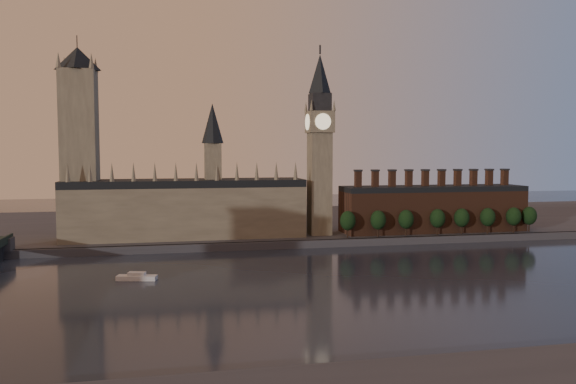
% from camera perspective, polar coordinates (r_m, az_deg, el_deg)
% --- Properties ---
extents(ground, '(900.00, 900.00, 0.00)m').
position_cam_1_polar(ground, '(217.64, 8.13, -9.58)').
color(ground, black).
rests_on(ground, ground).
extents(north_bank, '(900.00, 182.00, 4.00)m').
position_cam_1_polar(north_bank, '(386.89, -0.82, -3.20)').
color(north_bank, '#414145').
rests_on(north_bank, ground).
extents(palace_of_westminster, '(130.00, 30.30, 74.00)m').
position_cam_1_polar(palace_of_westminster, '(315.30, -10.22, -1.36)').
color(palace_of_westminster, gray).
rests_on(palace_of_westminster, north_bank).
extents(victoria_tower, '(24.00, 24.00, 108.00)m').
position_cam_1_polar(victoria_tower, '(317.64, -20.42, 5.26)').
color(victoria_tower, gray).
rests_on(victoria_tower, north_bank).
extents(big_ben, '(15.00, 15.00, 107.00)m').
position_cam_1_polar(big_ben, '(319.59, 3.24, 5.10)').
color(big_ben, gray).
rests_on(big_ben, north_bank).
extents(chimney_block, '(110.00, 25.00, 37.00)m').
position_cam_1_polar(chimney_block, '(345.84, 14.50, -1.57)').
color(chimney_block, '#532F1F').
rests_on(chimney_block, north_bank).
extents(embankment_tree_0, '(8.60, 8.60, 14.88)m').
position_cam_1_polar(embankment_tree_0, '(310.37, 6.09, -2.91)').
color(embankment_tree_0, black).
rests_on(embankment_tree_0, north_bank).
extents(embankment_tree_1, '(8.60, 8.60, 14.88)m').
position_cam_1_polar(embankment_tree_1, '(315.37, 9.15, -2.83)').
color(embankment_tree_1, black).
rests_on(embankment_tree_1, north_bank).
extents(embankment_tree_2, '(8.60, 8.60, 14.88)m').
position_cam_1_polar(embankment_tree_2, '(321.63, 11.91, -2.73)').
color(embankment_tree_2, black).
rests_on(embankment_tree_2, north_bank).
extents(embankment_tree_3, '(8.60, 8.60, 14.88)m').
position_cam_1_polar(embankment_tree_3, '(330.48, 14.95, -2.60)').
color(embankment_tree_3, black).
rests_on(embankment_tree_3, north_bank).
extents(embankment_tree_4, '(8.60, 8.60, 14.88)m').
position_cam_1_polar(embankment_tree_4, '(337.27, 17.23, -2.51)').
color(embankment_tree_4, black).
rests_on(embankment_tree_4, north_bank).
extents(embankment_tree_5, '(8.60, 8.60, 14.88)m').
position_cam_1_polar(embankment_tree_5, '(345.09, 19.63, -2.42)').
color(embankment_tree_5, black).
rests_on(embankment_tree_5, north_bank).
extents(embankment_tree_6, '(8.60, 8.60, 14.88)m').
position_cam_1_polar(embankment_tree_6, '(354.05, 21.94, -2.32)').
color(embankment_tree_6, black).
rests_on(embankment_tree_6, north_bank).
extents(embankment_tree_7, '(8.60, 8.60, 14.88)m').
position_cam_1_polar(embankment_tree_7, '(361.47, 23.31, -2.23)').
color(embankment_tree_7, black).
rests_on(embankment_tree_7, north_bank).
extents(river_boat, '(16.45, 8.01, 3.17)m').
position_cam_1_polar(river_boat, '(235.39, -15.11, -8.33)').
color(river_boat, silver).
rests_on(river_boat, ground).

